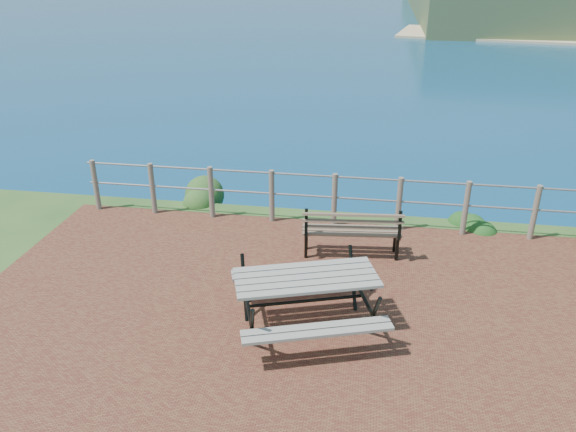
% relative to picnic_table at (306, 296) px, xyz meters
% --- Properties ---
extents(ground, '(10.00, 7.00, 0.12)m').
position_rel_picnic_table_xyz_m(ground, '(0.11, -0.19, -0.50)').
color(ground, brown).
rests_on(ground, ground).
extents(safety_railing, '(9.40, 0.10, 1.00)m').
position_rel_picnic_table_xyz_m(safety_railing, '(0.11, 3.16, 0.08)').
color(safety_railing, '#6B5B4C').
rests_on(safety_railing, ground).
extents(picnic_table, '(1.98, 1.53, 0.77)m').
position_rel_picnic_table_xyz_m(picnic_table, '(0.00, 0.00, 0.00)').
color(picnic_table, gray).
rests_on(picnic_table, ground).
extents(park_bench, '(1.62, 0.56, 0.90)m').
position_rel_picnic_table_xyz_m(park_bench, '(0.48, 2.09, 0.10)').
color(park_bench, brown).
rests_on(park_bench, ground).
extents(shrub_lip_west, '(0.85, 0.85, 0.62)m').
position_rel_picnic_table_xyz_m(shrub_lip_west, '(-2.45, 4.00, -0.50)').
color(shrub_lip_west, '#25511E').
rests_on(shrub_lip_west, ground).
extents(shrub_lip_east, '(0.68, 0.68, 0.38)m').
position_rel_picnic_table_xyz_m(shrub_lip_east, '(2.64, 3.55, -0.50)').
color(shrub_lip_east, '#164A19').
rests_on(shrub_lip_east, ground).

